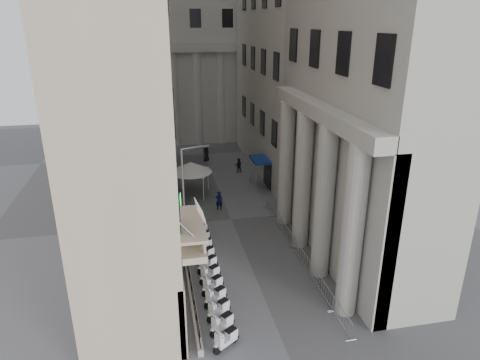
{
  "coord_description": "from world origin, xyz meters",
  "views": [
    {
      "loc": [
        -5.74,
        -12.91,
        15.75
      ],
      "look_at": [
        0.23,
        16.57,
        4.5
      ],
      "focal_mm": 32.0,
      "sensor_mm": 36.0,
      "label": 1
    }
  ],
  "objects_px": {
    "scooter_0": "(227,348)",
    "pedestrian_a": "(219,201)",
    "info_kiosk": "(179,202)",
    "security_tent": "(187,166)",
    "street_lamp": "(186,186)",
    "pedestrian_b": "(238,165)"
  },
  "relations": [
    {
      "from": "pedestrian_b",
      "to": "scooter_0",
      "type": "bearing_deg",
      "value": 87.85
    },
    {
      "from": "scooter_0",
      "to": "pedestrian_a",
      "type": "height_order",
      "value": "pedestrian_a"
    },
    {
      "from": "pedestrian_a",
      "to": "pedestrian_b",
      "type": "bearing_deg",
      "value": -111.38
    },
    {
      "from": "security_tent",
      "to": "info_kiosk",
      "type": "relative_size",
      "value": 2.04
    },
    {
      "from": "security_tent",
      "to": "info_kiosk",
      "type": "bearing_deg",
      "value": -104.31
    },
    {
      "from": "security_tent",
      "to": "street_lamp",
      "type": "relative_size",
      "value": 0.56
    },
    {
      "from": "pedestrian_b",
      "to": "security_tent",
      "type": "bearing_deg",
      "value": 49.29
    },
    {
      "from": "scooter_0",
      "to": "pedestrian_b",
      "type": "xyz_separation_m",
      "value": [
        5.87,
        26.39,
        0.8
      ]
    },
    {
      "from": "street_lamp",
      "to": "pedestrian_b",
      "type": "xyz_separation_m",
      "value": [
        6.74,
        14.04,
        -3.42
      ]
    },
    {
      "from": "security_tent",
      "to": "pedestrian_b",
      "type": "distance_m",
      "value": 7.92
    },
    {
      "from": "info_kiosk",
      "to": "pedestrian_a",
      "type": "xyz_separation_m",
      "value": [
        3.51,
        -0.06,
        -0.13
      ]
    },
    {
      "from": "street_lamp",
      "to": "pedestrian_b",
      "type": "distance_m",
      "value": 15.94
    },
    {
      "from": "info_kiosk",
      "to": "security_tent",
      "type": "bearing_deg",
      "value": 83.28
    },
    {
      "from": "scooter_0",
      "to": "pedestrian_b",
      "type": "relative_size",
      "value": 0.93
    },
    {
      "from": "scooter_0",
      "to": "info_kiosk",
      "type": "relative_size",
      "value": 0.77
    },
    {
      "from": "street_lamp",
      "to": "pedestrian_a",
      "type": "height_order",
      "value": "street_lamp"
    },
    {
      "from": "security_tent",
      "to": "pedestrian_a",
      "type": "xyz_separation_m",
      "value": [
        2.36,
        -4.54,
        -1.86
      ]
    },
    {
      "from": "info_kiosk",
      "to": "scooter_0",
      "type": "bearing_deg",
      "value": -78.2
    },
    {
      "from": "security_tent",
      "to": "info_kiosk",
      "type": "height_order",
      "value": "security_tent"
    },
    {
      "from": "security_tent",
      "to": "info_kiosk",
      "type": "distance_m",
      "value": 4.94
    },
    {
      "from": "scooter_0",
      "to": "pedestrian_a",
      "type": "bearing_deg",
      "value": -41.65
    },
    {
      "from": "scooter_0",
      "to": "pedestrian_b",
      "type": "height_order",
      "value": "pedestrian_b"
    }
  ]
}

